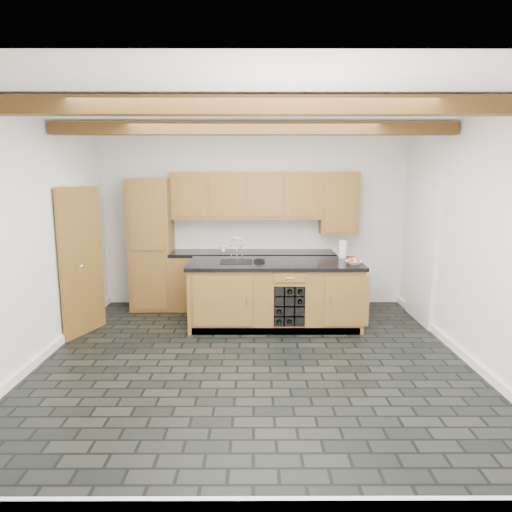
{
  "coord_description": "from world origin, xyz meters",
  "views": [
    {
      "loc": [
        0.01,
        -5.08,
        2.13
      ],
      "look_at": [
        0.03,
        0.8,
        1.1
      ],
      "focal_mm": 32.0,
      "sensor_mm": 36.0,
      "label": 1
    }
  ],
  "objects_px": {
    "fruit_bowl": "(354,262)",
    "paper_towel": "(343,249)",
    "island": "(275,294)",
    "kitchen_scale": "(259,260)"
  },
  "relations": [
    {
      "from": "fruit_bowl",
      "to": "paper_towel",
      "type": "height_order",
      "value": "paper_towel"
    },
    {
      "from": "island",
      "to": "paper_towel",
      "type": "relative_size",
      "value": 9.62
    },
    {
      "from": "kitchen_scale",
      "to": "fruit_bowl",
      "type": "height_order",
      "value": "fruit_bowl"
    },
    {
      "from": "island",
      "to": "fruit_bowl",
      "type": "height_order",
      "value": "fruit_bowl"
    },
    {
      "from": "island",
      "to": "kitchen_scale",
      "type": "height_order",
      "value": "kitchen_scale"
    },
    {
      "from": "fruit_bowl",
      "to": "kitchen_scale",
      "type": "bearing_deg",
      "value": 171.82
    },
    {
      "from": "kitchen_scale",
      "to": "paper_towel",
      "type": "height_order",
      "value": "paper_towel"
    },
    {
      "from": "kitchen_scale",
      "to": "paper_towel",
      "type": "distance_m",
      "value": 1.3
    },
    {
      "from": "fruit_bowl",
      "to": "paper_towel",
      "type": "distance_m",
      "value": 0.54
    },
    {
      "from": "kitchen_scale",
      "to": "fruit_bowl",
      "type": "bearing_deg",
      "value": -2.67
    }
  ]
}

